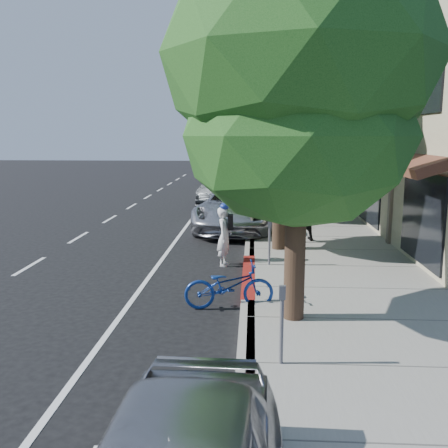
# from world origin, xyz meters

# --- Properties ---
(ground) EXTENTS (120.00, 120.00, 0.00)m
(ground) POSITION_xyz_m (0.00, 0.00, 0.00)
(ground) COLOR black
(ground) RESTS_ON ground
(sidewalk) EXTENTS (4.60, 56.00, 0.15)m
(sidewalk) POSITION_xyz_m (2.30, 8.00, 0.07)
(sidewalk) COLOR gray
(sidewalk) RESTS_ON ground
(curb) EXTENTS (0.30, 56.00, 0.15)m
(curb) POSITION_xyz_m (0.00, 8.00, 0.07)
(curb) COLOR #9E998E
(curb) RESTS_ON ground
(curb_red_segment) EXTENTS (0.32, 4.00, 0.15)m
(curb_red_segment) POSITION_xyz_m (0.00, 1.00, 0.07)
(curb_red_segment) COLOR maroon
(curb_red_segment) RESTS_ON ground
(storefront_building) EXTENTS (10.00, 36.00, 7.00)m
(storefront_building) POSITION_xyz_m (9.60, 18.00, 3.50)
(storefront_building) COLOR #B2AB89
(storefront_building) RESTS_ON ground
(street_tree_0) EXTENTS (5.03, 5.03, 7.99)m
(street_tree_0) POSITION_xyz_m (0.90, -2.00, 4.90)
(street_tree_0) COLOR black
(street_tree_0) RESTS_ON ground
(street_tree_1) EXTENTS (5.00, 5.00, 7.35)m
(street_tree_1) POSITION_xyz_m (0.90, 4.00, 4.42)
(street_tree_1) COLOR black
(street_tree_1) RESTS_ON ground
(street_tree_2) EXTENTS (4.81, 4.81, 7.04)m
(street_tree_2) POSITION_xyz_m (0.90, 10.00, 4.23)
(street_tree_2) COLOR black
(street_tree_2) RESTS_ON ground
(street_tree_3) EXTENTS (5.34, 5.34, 8.46)m
(street_tree_3) POSITION_xyz_m (0.90, 16.00, 5.19)
(street_tree_3) COLOR black
(street_tree_3) RESTS_ON ground
(street_tree_4) EXTENTS (4.01, 4.01, 7.70)m
(street_tree_4) POSITION_xyz_m (0.90, 22.00, 4.91)
(street_tree_4) COLOR black
(street_tree_4) RESTS_ON ground
(street_tree_5) EXTENTS (4.14, 4.14, 6.76)m
(street_tree_5) POSITION_xyz_m (0.90, 28.00, 4.17)
(street_tree_5) COLOR black
(street_tree_5) RESTS_ON ground
(cyclist) EXTENTS (0.51, 0.68, 1.67)m
(cyclist) POSITION_xyz_m (-0.70, 2.43, 0.84)
(cyclist) COLOR white
(cyclist) RESTS_ON ground
(bicycle) EXTENTS (1.98, 0.94, 1.00)m
(bicycle) POSITION_xyz_m (-0.40, -1.13, 0.50)
(bicycle) COLOR navy
(bicycle) RESTS_ON ground
(silver_suv) EXTENTS (3.36, 6.41, 1.72)m
(silver_suv) POSITION_xyz_m (-0.50, 8.00, 0.86)
(silver_suv) COLOR #B3B2B7
(silver_suv) RESTS_ON ground
(dark_sedan) EXTENTS (2.47, 5.36, 1.70)m
(dark_sedan) POSITION_xyz_m (-1.42, 14.50, 0.85)
(dark_sedan) COLOR black
(dark_sedan) RESTS_ON ground
(white_pickup) EXTENTS (2.50, 5.49, 1.56)m
(white_pickup) POSITION_xyz_m (-0.50, 17.99, 0.78)
(white_pickup) COLOR silver
(white_pickup) RESTS_ON ground
(dark_suv_far) EXTENTS (2.18, 4.55, 1.50)m
(dark_suv_far) POSITION_xyz_m (-2.20, 27.01, 0.75)
(dark_suv_far) COLOR black
(dark_suv_far) RESTS_ON ground
(pedestrian) EXTENTS (1.21, 1.16, 1.97)m
(pedestrian) POSITION_xyz_m (1.69, 5.16, 1.13)
(pedestrian) COLOR black
(pedestrian) RESTS_ON sidewalk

